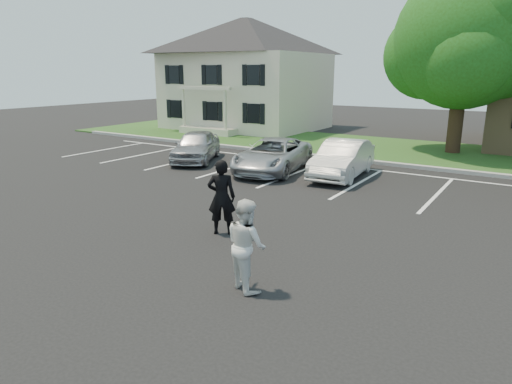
# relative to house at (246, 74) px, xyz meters

# --- Properties ---
(ground_plane) EXTENTS (90.00, 90.00, 0.00)m
(ground_plane) POSITION_rel_house_xyz_m (13.00, -19.97, -3.83)
(ground_plane) COLOR black
(ground_plane) RESTS_ON ground
(curb) EXTENTS (40.00, 0.30, 0.15)m
(curb) POSITION_rel_house_xyz_m (13.00, -7.97, -3.75)
(curb) COLOR gray
(curb) RESTS_ON ground
(grass_strip) EXTENTS (44.00, 8.00, 0.08)m
(grass_strip) POSITION_rel_house_xyz_m (13.00, -3.97, -3.79)
(grass_strip) COLOR #2C4C19
(grass_strip) RESTS_ON ground
(stall_lines) EXTENTS (34.00, 5.36, 0.01)m
(stall_lines) POSITION_rel_house_xyz_m (14.40, -11.02, -3.82)
(stall_lines) COLOR white
(stall_lines) RESTS_ON ground
(house) EXTENTS (10.30, 9.22, 7.60)m
(house) POSITION_rel_house_xyz_m (0.00, 0.00, 0.00)
(house) COLOR beige
(house) RESTS_ON ground
(tree) EXTENTS (7.80, 7.20, 8.80)m
(tree) POSITION_rel_house_xyz_m (14.82, -3.20, 1.52)
(tree) COLOR black
(tree) RESTS_ON ground
(man_black_suit) EXTENTS (0.84, 0.76, 1.93)m
(man_black_suit) POSITION_rel_house_xyz_m (11.97, -18.97, -2.86)
(man_black_suit) COLOR black
(man_black_suit) RESTS_ON ground
(man_white_shirt) EXTENTS (1.07, 1.00, 1.77)m
(man_white_shirt) POSITION_rel_house_xyz_m (14.18, -21.15, -2.94)
(man_white_shirt) COLOR silver
(man_white_shirt) RESTS_ON ground
(car_silver_west) EXTENTS (3.31, 4.45, 1.41)m
(car_silver_west) POSITION_rel_house_xyz_m (5.11, -11.78, -3.12)
(car_silver_west) COLOR #ACABB1
(car_silver_west) RESTS_ON ground
(car_silver_minivan) EXTENTS (3.04, 5.16, 1.35)m
(car_silver_minivan) POSITION_rel_house_xyz_m (9.21, -11.79, -3.16)
(car_silver_minivan) COLOR #A9ABB0
(car_silver_minivan) RESTS_ON ground
(car_white_sedan) EXTENTS (1.91, 4.44, 1.42)m
(car_white_sedan) POSITION_rel_house_xyz_m (12.04, -11.21, -3.12)
(car_white_sedan) COLOR silver
(car_white_sedan) RESTS_ON ground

